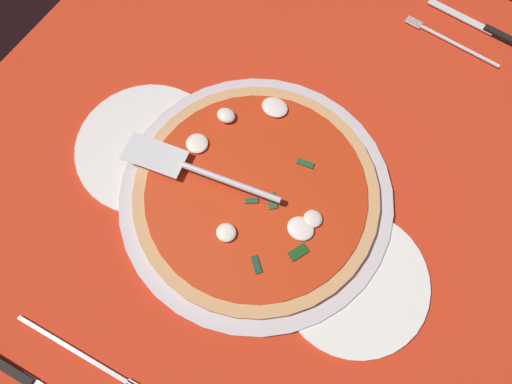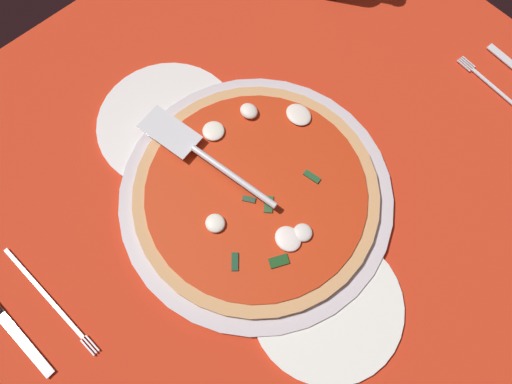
# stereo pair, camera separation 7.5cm
# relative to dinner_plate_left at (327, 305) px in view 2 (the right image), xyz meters

# --- Properties ---
(ground_plane) EXTENTS (1.10, 1.10, 0.01)m
(ground_plane) POSITION_rel_dinner_plate_left_xyz_m (0.17, -0.08, -0.01)
(ground_plane) COLOR red
(checker_pattern) EXTENTS (1.10, 1.10, 0.00)m
(checker_pattern) POSITION_rel_dinner_plate_left_xyz_m (0.17, -0.08, -0.01)
(checker_pattern) COLOR silver
(checker_pattern) RESTS_ON ground_plane
(pizza_pan) EXTENTS (0.43, 0.43, 0.01)m
(pizza_pan) POSITION_rel_dinner_plate_left_xyz_m (0.20, -0.04, 0.00)
(pizza_pan) COLOR silver
(pizza_pan) RESTS_ON ground_plane
(dinner_plate_left) EXTENTS (0.22, 0.22, 0.01)m
(dinner_plate_left) POSITION_rel_dinner_plate_left_xyz_m (0.00, 0.00, 0.00)
(dinner_plate_left) COLOR white
(dinner_plate_left) RESTS_ON ground_plane
(dinner_plate_right) EXTENTS (0.24, 0.24, 0.01)m
(dinner_plate_right) POSITION_rel_dinner_plate_left_xyz_m (0.39, -0.02, 0.00)
(dinner_plate_right) COLOR white
(dinner_plate_right) RESTS_ON ground_plane
(pizza) EXTENTS (0.39, 0.39, 0.03)m
(pizza) POSITION_rel_dinner_plate_left_xyz_m (0.20, -0.04, 0.02)
(pizza) COLOR tan
(pizza) RESTS_ON pizza_pan
(pizza_server) EXTENTS (0.26, 0.08, 0.01)m
(pizza_server) POSITION_rel_dinner_plate_left_xyz_m (0.29, -0.01, 0.04)
(pizza_server) COLOR silver
(pizza_server) RESTS_ON pizza
(place_setting_far) EXTENTS (0.22, 0.15, 0.01)m
(place_setting_far) POSITION_rel_dinner_plate_left_xyz_m (0.30, 0.33, -0.00)
(place_setting_far) COLOR white
(place_setting_far) RESTS_ON ground_plane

